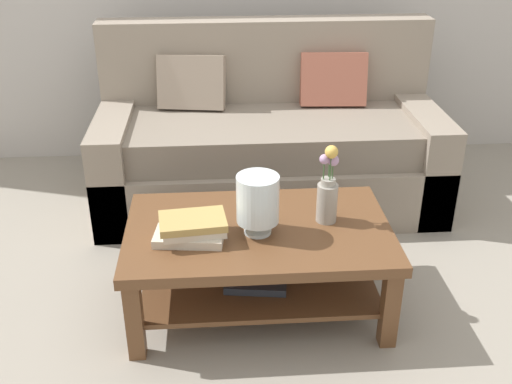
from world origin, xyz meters
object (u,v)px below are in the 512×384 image
object	(u,v)px
book_stack_main	(192,229)
glass_hurricane_vase	(258,200)
couch	(269,144)
coffee_table	(258,250)
flower_pitcher	(328,192)

from	to	relation	value
book_stack_main	glass_hurricane_vase	bearing A→B (deg)	7.41
couch	coffee_table	distance (m)	1.12
couch	flower_pitcher	world-z (taller)	couch
couch	book_stack_main	world-z (taller)	couch
book_stack_main	flower_pitcher	xyz separation A→B (m)	(0.60, 0.12, 0.09)
coffee_table	glass_hurricane_vase	distance (m)	0.28
coffee_table	flower_pitcher	size ratio (longest dim) A/B	3.16
couch	glass_hurricane_vase	size ratio (longest dim) A/B	7.46
couch	coffee_table	bearing A→B (deg)	-97.56
couch	book_stack_main	bearing A→B (deg)	-110.28
couch	book_stack_main	size ratio (longest dim) A/B	6.28
glass_hurricane_vase	flower_pitcher	world-z (taller)	flower_pitcher
coffee_table	couch	bearing A→B (deg)	82.44
coffee_table	glass_hurricane_vase	size ratio (longest dim) A/B	4.35
coffee_table	glass_hurricane_vase	bearing A→B (deg)	-97.82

